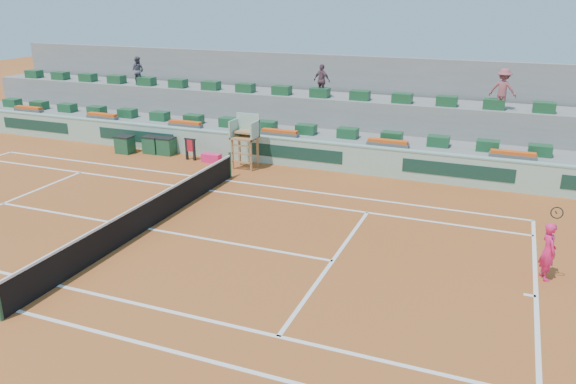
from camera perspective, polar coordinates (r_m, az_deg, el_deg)
name	(u,v)px	position (r m, az deg, el deg)	size (l,w,h in m)	color
ground	(148,229)	(19.20, -14.02, -3.65)	(90.00, 90.00, 0.00)	#95481C
seating_tier_lower	(274,138)	(27.89, -1.40, 5.50)	(36.00, 4.00, 1.20)	gray
seating_tier_upper	(286,118)	(29.18, -0.17, 7.54)	(36.00, 2.40, 2.60)	gray
stadium_back_wall	(297,95)	(30.47, 0.96, 9.78)	(36.00, 0.40, 4.40)	gray
player_bag	(211,158)	(26.14, -7.79, 3.44)	(0.89, 0.40, 0.40)	#FC206A
spectator_left	(138,70)	(32.57, -15.02, 11.84)	(0.74, 0.58, 1.52)	#51505E
spectator_mid	(322,81)	(27.63, 3.46, 11.22)	(0.92, 0.38, 1.57)	#6B4753
spectator_right	(503,89)	(26.04, 21.00, 9.70)	(1.15, 0.66, 1.78)	#944A4F
court_lines	(148,229)	(19.20, -14.02, -3.64)	(23.89, 11.09, 0.01)	white
tennis_net	(147,214)	(19.01, -14.14, -2.19)	(0.10, 11.97, 1.10)	black
advertising_hoarding	(256,148)	(25.93, -3.27, 4.46)	(36.00, 0.34, 1.26)	#97BEAA
umpire_chair	(246,134)	(24.84, -4.33, 5.92)	(1.10, 0.90, 2.40)	olive
seat_row_lower	(267,126)	(26.90, -2.17, 6.76)	(32.90, 0.60, 0.44)	#194C29
seat_row_upper	(282,90)	(28.35, -0.64, 10.31)	(32.90, 0.60, 0.44)	#194C29
flower_planters	(231,128)	(26.86, -5.81, 6.46)	(26.80, 0.36, 0.28)	#535353
drink_cooler_a	(166,146)	(27.75, -12.24, 4.60)	(0.80, 0.69, 0.84)	#18492C
drink_cooler_b	(152,145)	(28.16, -13.65, 4.71)	(0.77, 0.67, 0.84)	#18492C
drink_cooler_c	(125,144)	(28.53, -16.24, 4.67)	(0.82, 0.71, 0.84)	#18492C
towel_rack	(190,147)	(26.54, -9.90, 4.48)	(0.59, 0.10, 1.03)	black
tennis_player	(548,251)	(16.74, 24.93, -5.44)	(0.58, 0.91, 2.28)	#FC206A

